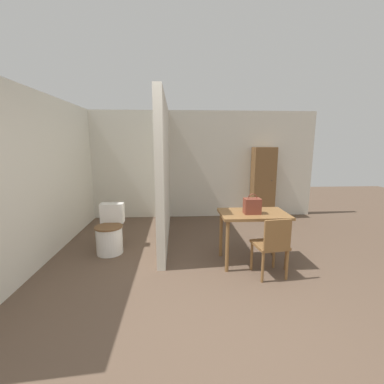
# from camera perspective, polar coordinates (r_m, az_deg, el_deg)

# --- Properties ---
(ground_plane) EXTENTS (16.00, 16.00, 0.00)m
(ground_plane) POSITION_cam_1_polar(r_m,az_deg,el_deg) (2.78, 6.75, -28.46)
(ground_plane) COLOR brown
(wall_back) EXTENTS (5.76, 0.12, 2.50)m
(wall_back) POSITION_cam_1_polar(r_m,az_deg,el_deg) (6.15, 0.43, 6.01)
(wall_back) COLOR beige
(wall_back) RESTS_ON ground_plane
(wall_left) EXTENTS (0.12, 4.93, 2.50)m
(wall_left) POSITION_cam_1_polar(r_m,az_deg,el_deg) (4.59, -29.64, 3.01)
(wall_left) COLOR beige
(wall_left) RESTS_ON ground_plane
(partition_wall) EXTENTS (0.12, 2.71, 2.50)m
(partition_wall) POSITION_cam_1_polar(r_m,az_deg,el_deg) (4.73, -6.23, 4.53)
(partition_wall) COLOR beige
(partition_wall) RESTS_ON ground_plane
(dining_table) EXTENTS (0.97, 0.62, 0.77)m
(dining_table) POSITION_cam_1_polar(r_m,az_deg,el_deg) (3.86, 13.43, -6.04)
(dining_table) COLOR brown
(dining_table) RESTS_ON ground_plane
(wooden_chair) EXTENTS (0.45, 0.45, 0.83)m
(wooden_chair) POSITION_cam_1_polar(r_m,az_deg,el_deg) (3.57, 17.36, -11.02)
(wooden_chair) COLOR brown
(wooden_chair) RESTS_ON ground_plane
(toilet) EXTENTS (0.44, 0.59, 0.76)m
(toilet) POSITION_cam_1_polar(r_m,az_deg,el_deg) (4.44, -17.74, -8.76)
(toilet) COLOR white
(toilet) RESTS_ON ground_plane
(handbag) EXTENTS (0.23, 0.15, 0.29)m
(handbag) POSITION_cam_1_polar(r_m,az_deg,el_deg) (3.74, 13.22, -3.02)
(handbag) COLOR brown
(handbag) RESTS_ON dining_table
(wooden_cabinet) EXTENTS (0.51, 0.37, 1.67)m
(wooden_cabinet) POSITION_cam_1_polar(r_m,az_deg,el_deg) (6.27, 15.47, 1.90)
(wooden_cabinet) COLOR brown
(wooden_cabinet) RESTS_ON ground_plane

